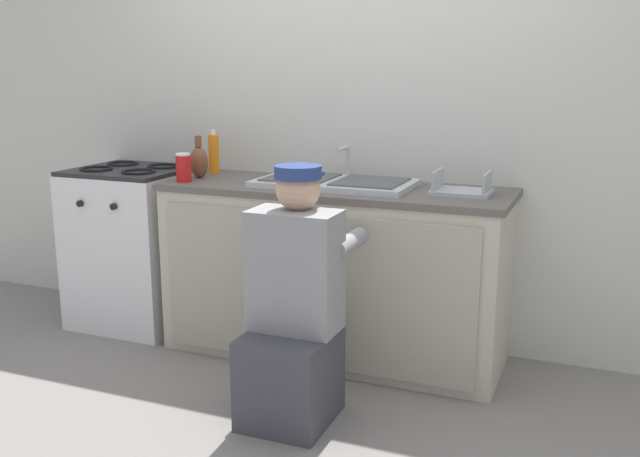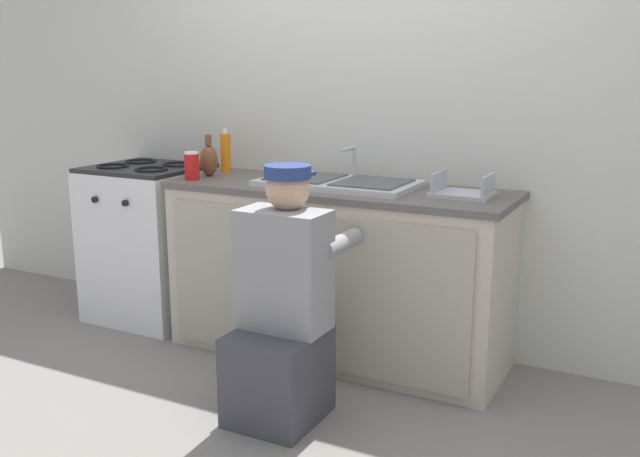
# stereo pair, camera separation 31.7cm
# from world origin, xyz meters

# --- Properties ---
(ground_plane) EXTENTS (12.00, 12.00, 0.00)m
(ground_plane) POSITION_xyz_m (0.00, 0.00, 0.00)
(ground_plane) COLOR gray
(back_wall) EXTENTS (6.00, 0.10, 2.50)m
(back_wall) POSITION_xyz_m (0.00, 0.65, 1.25)
(back_wall) COLOR silver
(back_wall) RESTS_ON ground_plane
(counter_cabinet) EXTENTS (1.76, 0.62, 0.87)m
(counter_cabinet) POSITION_xyz_m (0.00, 0.29, 0.44)
(counter_cabinet) COLOR beige
(counter_cabinet) RESTS_ON ground_plane
(countertop) EXTENTS (1.80, 0.62, 0.04)m
(countertop) POSITION_xyz_m (0.00, 0.30, 0.89)
(countertop) COLOR #5B5651
(countertop) RESTS_ON counter_cabinet
(sink_double_basin) EXTENTS (0.80, 0.44, 0.19)m
(sink_double_basin) POSITION_xyz_m (0.00, 0.30, 0.93)
(sink_double_basin) COLOR silver
(sink_double_basin) RESTS_ON countertop
(stove_range) EXTENTS (0.64, 0.62, 0.94)m
(stove_range) POSITION_xyz_m (-1.27, 0.30, 0.47)
(stove_range) COLOR white
(stove_range) RESTS_ON ground_plane
(plumber_person) EXTENTS (0.42, 0.61, 1.10)m
(plumber_person) POSITION_xyz_m (0.10, -0.44, 0.46)
(plumber_person) COLOR #3F3F47
(plumber_person) RESTS_ON ground_plane
(soap_bottle_orange) EXTENTS (0.06, 0.06, 0.25)m
(soap_bottle_orange) POSITION_xyz_m (-0.80, 0.45, 1.02)
(soap_bottle_orange) COLOR orange
(soap_bottle_orange) RESTS_ON countertop
(vase_decorative) EXTENTS (0.10, 0.10, 0.23)m
(vase_decorative) POSITION_xyz_m (-0.79, 0.28, 1.00)
(vase_decorative) COLOR brown
(vase_decorative) RESTS_ON countertop
(soda_cup_red) EXTENTS (0.08, 0.08, 0.15)m
(soda_cup_red) POSITION_xyz_m (-0.79, 0.12, 0.98)
(soda_cup_red) COLOR red
(soda_cup_red) RESTS_ON countertop
(dish_rack_tray) EXTENTS (0.28, 0.22, 0.11)m
(dish_rack_tray) POSITION_xyz_m (0.65, 0.31, 0.93)
(dish_rack_tray) COLOR #B2B7BC
(dish_rack_tray) RESTS_ON countertop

